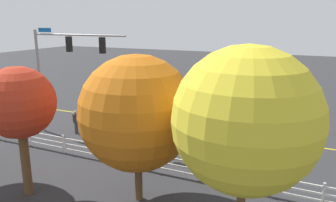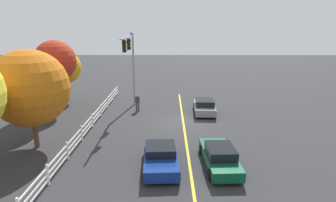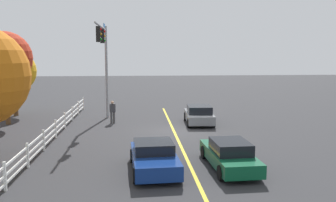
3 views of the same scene
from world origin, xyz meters
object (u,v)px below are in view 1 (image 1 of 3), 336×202
at_px(tree_0, 137,113).
at_px(car_0, 131,105).
at_px(car_2, 250,121).
at_px(tree_3, 19,104).
at_px(car_1, 241,136).
at_px(tree_2, 246,120).
at_px(pedestrian, 76,121).

bearing_deg(tree_0, car_0, -57.66).
xyz_separation_m(car_2, tree_0, (2.70, 11.92, 3.46)).
bearing_deg(tree_0, tree_3, 19.10).
height_order(car_1, tree_2, tree_2).
bearing_deg(tree_2, tree_0, -16.41).
height_order(car_1, tree_0, tree_0).
distance_m(car_2, tree_3, 16.09).
distance_m(car_0, tree_0, 14.96).
height_order(pedestrian, tree_3, tree_3).
bearing_deg(car_2, pedestrian, 25.75).
bearing_deg(car_0, tree_2, 135.61).
height_order(car_0, tree_2, tree_2).
height_order(car_0, car_2, car_0).
distance_m(tree_0, tree_3, 5.26).
bearing_deg(car_0, car_1, 163.16).
relative_size(car_0, pedestrian, 2.48).
distance_m(car_1, tree_0, 9.59).
height_order(car_0, car_1, car_0).
bearing_deg(car_0, car_2, -179.15).
height_order(tree_2, tree_3, tree_2).
bearing_deg(tree_3, car_0, -78.62).
xyz_separation_m(car_2, pedestrian, (11.19, 6.00, 0.30)).
distance_m(car_1, pedestrian, 11.59).
xyz_separation_m(tree_0, tree_3, (4.97, 1.72, 0.29)).
xyz_separation_m(car_1, tree_3, (7.77, 10.21, 3.74)).
bearing_deg(tree_3, car_1, -127.27).
height_order(car_2, tree_2, tree_2).
relative_size(car_2, tree_2, 0.65).
xyz_separation_m(car_2, tree_3, (7.66, 13.64, 3.74)).
relative_size(car_1, tree_2, 0.60).
bearing_deg(car_0, tree_0, 125.29).
bearing_deg(tree_3, tree_0, -160.90).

